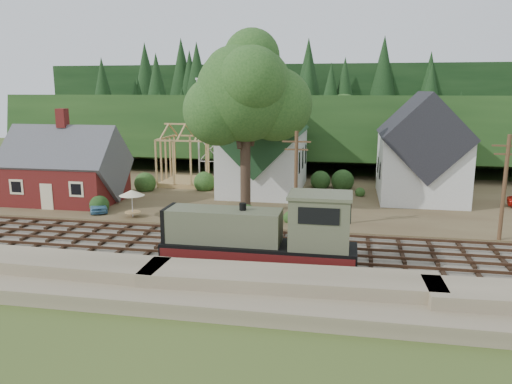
# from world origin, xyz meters

# --- Properties ---
(ground) EXTENTS (140.00, 140.00, 0.00)m
(ground) POSITION_xyz_m (0.00, 0.00, 0.00)
(ground) COLOR #384C1E
(ground) RESTS_ON ground
(embankment) EXTENTS (64.00, 5.00, 1.60)m
(embankment) POSITION_xyz_m (0.00, -8.50, 0.00)
(embankment) COLOR #7F7259
(embankment) RESTS_ON ground
(railroad_bed) EXTENTS (64.00, 11.00, 0.16)m
(railroad_bed) POSITION_xyz_m (0.00, 0.00, 0.08)
(railroad_bed) COLOR #726B5B
(railroad_bed) RESTS_ON ground
(village_flat) EXTENTS (64.00, 26.00, 0.30)m
(village_flat) POSITION_xyz_m (0.00, 18.00, 0.15)
(village_flat) COLOR brown
(village_flat) RESTS_ON ground
(hillside) EXTENTS (70.00, 28.96, 12.74)m
(hillside) POSITION_xyz_m (0.00, 42.00, 0.00)
(hillside) COLOR #1E3F19
(hillside) RESTS_ON ground
(ridge) EXTENTS (80.00, 20.00, 12.00)m
(ridge) POSITION_xyz_m (0.00, 58.00, 0.00)
(ridge) COLOR black
(ridge) RESTS_ON ground
(depot) EXTENTS (10.80, 7.41, 9.00)m
(depot) POSITION_xyz_m (-16.00, 11.00, 3.21)
(depot) COLOR #591A14
(depot) RESTS_ON village_flat
(church) EXTENTS (8.40, 15.17, 13.00)m
(church) POSITION_xyz_m (2.00, 19.68, 5.18)
(church) COLOR silver
(church) RESTS_ON village_flat
(farmhouse) EXTENTS (8.40, 10.80, 10.60)m
(farmhouse) POSITION_xyz_m (18.00, 19.00, 4.87)
(farmhouse) COLOR silver
(farmhouse) RESTS_ON village_flat
(timber_frame) EXTENTS (8.20, 6.20, 6.99)m
(timber_frame) POSITION_xyz_m (-6.00, 22.00, 3.27)
(timber_frame) COLOR tan
(timber_frame) RESTS_ON village_flat
(lattice_tower) EXTENTS (3.20, 3.20, 12.12)m
(lattice_tower) POSITION_xyz_m (-6.00, 28.00, 10.03)
(lattice_tower) COLOR silver
(lattice_tower) RESTS_ON village_flat
(big_tree) EXTENTS (10.90, 8.40, 14.70)m
(big_tree) POSITION_xyz_m (2.17, 10.08, 10.22)
(big_tree) COLOR #38281E
(big_tree) RESTS_ON village_flat
(telegraph_pole_near) EXTENTS (2.20, 0.28, 8.00)m
(telegraph_pole_near) POSITION_xyz_m (7.00, 5.20, 4.25)
(telegraph_pole_near) COLOR #4C331E
(telegraph_pole_near) RESTS_ON ground
(telegraph_pole_far) EXTENTS (2.20, 0.28, 8.00)m
(telegraph_pole_far) POSITION_xyz_m (22.00, 5.20, 4.25)
(telegraph_pole_far) COLOR #4C331E
(telegraph_pole_far) RESTS_ON ground
(locomotive) EXTENTS (12.00, 3.00, 4.80)m
(locomotive) POSITION_xyz_m (6.04, -3.00, 2.13)
(locomotive) COLOR black
(locomotive) RESTS_ON railroad_bed
(car_blue) EXTENTS (3.19, 3.88, 1.25)m
(car_blue) POSITION_xyz_m (-11.15, 7.74, 0.92)
(car_blue) COLOR #5A9AC1
(car_blue) RESTS_ON village_flat
(patio_set) EXTENTS (2.14, 2.14, 2.39)m
(patio_set) POSITION_xyz_m (-7.16, 6.37, 2.33)
(patio_set) COLOR silver
(patio_set) RESTS_ON village_flat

